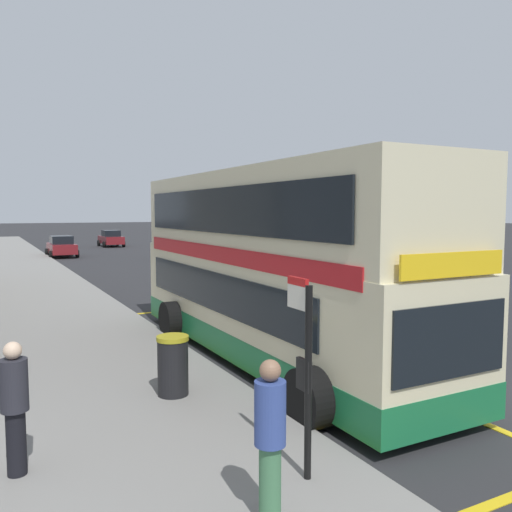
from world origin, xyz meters
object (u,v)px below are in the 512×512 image
object	(u,v)px
double_decker_bus	(269,272)
litter_bin	(173,365)
pedestrian_waiting_near_sign	(270,434)
parked_car_teal_across	(184,248)
pedestrian_further_back	(15,403)
bus_stop_sign	(305,360)
parked_car_maroon_behind	(111,239)
parked_car_maroon_kerbside	(62,247)

from	to	relation	value
double_decker_bus	litter_bin	distance (m)	3.71
double_decker_bus	pedestrian_waiting_near_sign	bearing A→B (deg)	-119.03
parked_car_teal_across	pedestrian_waiting_near_sign	bearing A→B (deg)	-108.28
double_decker_bus	pedestrian_waiting_near_sign	distance (m)	6.93
pedestrian_further_back	litter_bin	bearing A→B (deg)	34.51
bus_stop_sign	parked_car_teal_across	distance (m)	32.88
pedestrian_further_back	pedestrian_waiting_near_sign	bearing A→B (deg)	-45.71
parked_car_maroon_behind	pedestrian_further_back	world-z (taller)	pedestrian_further_back
bus_stop_sign	parked_car_maroon_kerbside	xyz separation A→B (m)	(1.87, 36.79, -0.84)
parked_car_teal_across	bus_stop_sign	bearing A→B (deg)	-107.20
double_decker_bus	parked_car_teal_across	size ratio (longest dim) A/B	2.59
double_decker_bus	parked_car_maroon_kerbside	bearing A→B (deg)	91.06
parked_car_maroon_kerbside	pedestrian_waiting_near_sign	distance (m)	37.57
parked_car_maroon_behind	pedestrian_waiting_near_sign	size ratio (longest dim) A/B	2.35
parked_car_teal_across	pedestrian_waiting_near_sign	size ratio (longest dim) A/B	2.35
double_decker_bus	parked_car_maroon_kerbside	distance (m)	31.49
bus_stop_sign	pedestrian_waiting_near_sign	xyz separation A→B (m)	(-0.88, -0.68, -0.52)
pedestrian_waiting_near_sign	pedestrian_further_back	size ratio (longest dim) A/B	1.04
bus_stop_sign	parked_car_teal_across	bearing A→B (deg)	72.75
pedestrian_waiting_near_sign	pedestrian_further_back	world-z (taller)	pedestrian_waiting_near_sign
pedestrian_further_back	litter_bin	xyz separation A→B (m)	(2.70, 1.86, -0.39)
parked_car_maroon_kerbside	pedestrian_waiting_near_sign	xyz separation A→B (m)	(-2.75, -37.47, 0.32)
double_decker_bus	pedestrian_further_back	world-z (taller)	double_decker_bus
bus_stop_sign	parked_car_maroon_kerbside	distance (m)	36.85
pedestrian_further_back	litter_bin	distance (m)	3.30
bus_stop_sign	pedestrian_waiting_near_sign	bearing A→B (deg)	-142.25
double_decker_bus	litter_bin	xyz separation A→B (m)	(-2.97, -1.75, -1.38)
double_decker_bus	parked_car_maroon_kerbside	world-z (taller)	double_decker_bus
pedestrian_further_back	litter_bin	size ratio (longest dim) A/B	1.58
pedestrian_waiting_near_sign	double_decker_bus	bearing A→B (deg)	60.97
parked_car_maroon_behind	double_decker_bus	bearing A→B (deg)	81.89
bus_stop_sign	litter_bin	size ratio (longest dim) A/B	2.30
parked_car_maroon_behind	pedestrian_further_back	xyz separation A→B (m)	(-11.05, -45.36, 0.28)
double_decker_bus	pedestrian_waiting_near_sign	world-z (taller)	double_decker_bus
parked_car_maroon_kerbside	pedestrian_waiting_near_sign	size ratio (longest dim) A/B	2.35
parked_car_maroon_kerbside	pedestrian_waiting_near_sign	world-z (taller)	pedestrian_waiting_near_sign
double_decker_bus	parked_car_maroon_behind	size ratio (longest dim) A/B	2.59
pedestrian_waiting_near_sign	litter_bin	distance (m)	4.30
pedestrian_waiting_near_sign	litter_bin	bearing A→B (deg)	85.13
parked_car_teal_across	pedestrian_further_back	size ratio (longest dim) A/B	2.44
litter_bin	pedestrian_further_back	bearing A→B (deg)	-145.49
litter_bin	pedestrian_waiting_near_sign	bearing A→B (deg)	-94.87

